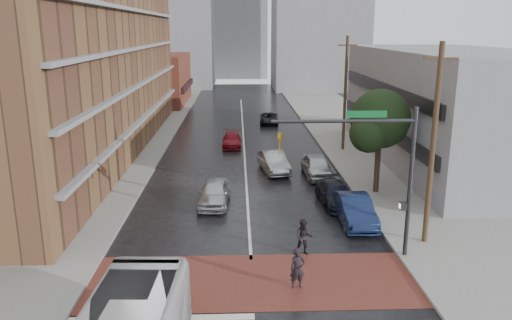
{
  "coord_description": "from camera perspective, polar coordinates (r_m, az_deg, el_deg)",
  "views": [
    {
      "loc": [
        -0.58,
        -18.98,
        10.52
      ],
      "look_at": [
        0.43,
        7.69,
        3.5
      ],
      "focal_mm": 35.0,
      "sensor_mm": 36.0,
      "label": 1
    }
  ],
  "objects": [
    {
      "name": "ground",
      "position": [
        21.71,
        -0.37,
        -14.25
      ],
      "size": [
        160.0,
        160.0,
        0.0
      ],
      "primitive_type": "plane",
      "color": "black",
      "rests_on": "ground"
    },
    {
      "name": "crosswalk",
      "position": [
        22.14,
        -0.42,
        -13.6
      ],
      "size": [
        14.0,
        5.0,
        0.02
      ],
      "primitive_type": "cube",
      "color": "maroon",
      "rests_on": "ground"
    },
    {
      "name": "sidewalk_west",
      "position": [
        46.5,
        -15.69,
        1.2
      ],
      "size": [
        9.0,
        90.0,
        0.15
      ],
      "primitive_type": "cube",
      "color": "gray",
      "rests_on": "ground"
    },
    {
      "name": "sidewalk_east",
      "position": [
        46.79,
        12.86,
        1.46
      ],
      "size": [
        9.0,
        90.0,
        0.15
      ],
      "primitive_type": "cube",
      "color": "gray",
      "rests_on": "ground"
    },
    {
      "name": "storefront_west",
      "position": [
        74.2,
        -11.15,
        9.03
      ],
      "size": [
        8.0,
        16.0,
        7.0
      ],
      "primitive_type": "cube",
      "color": "brown",
      "rests_on": "ground"
    },
    {
      "name": "building_east",
      "position": [
        42.98,
        21.39,
        5.67
      ],
      "size": [
        11.0,
        26.0,
        9.0
      ],
      "primitive_type": "cube",
      "color": "gray",
      "rests_on": "ground"
    },
    {
      "name": "distant_tower_center",
      "position": [
        113.99,
        -1.94,
        15.47
      ],
      "size": [
        12.0,
        10.0,
        24.0
      ],
      "primitive_type": "cube",
      "color": "gray",
      "rests_on": "ground"
    },
    {
      "name": "street_tree",
      "position": [
        32.83,
        14.0,
        4.15
      ],
      "size": [
        4.2,
        4.1,
        6.9
      ],
      "color": "#332319",
      "rests_on": "ground"
    },
    {
      "name": "signal_mast",
      "position": [
        23.16,
        14.03,
        -0.19
      ],
      "size": [
        6.5,
        0.3,
        7.2
      ],
      "color": "#2D2D33",
      "rests_on": "ground"
    },
    {
      "name": "utility_pole_near",
      "position": [
        25.4,
        19.57,
        1.64
      ],
      "size": [
        1.6,
        0.26,
        10.0
      ],
      "color": "#473321",
      "rests_on": "ground"
    },
    {
      "name": "utility_pole_far",
      "position": [
        44.32,
        10.16,
        7.53
      ],
      "size": [
        1.6,
        0.26,
        10.0
      ],
      "color": "#473321",
      "rests_on": "ground"
    },
    {
      "name": "pedestrian_a",
      "position": [
        21.27,
        4.77,
        -12.27
      ],
      "size": [
        0.7,
        0.51,
        1.76
      ],
      "primitive_type": "imported",
      "rotation": [
        0.0,
        0.0,
        0.15
      ],
      "color": "black",
      "rests_on": "ground"
    },
    {
      "name": "pedestrian_b",
      "position": [
        24.2,
        5.5,
        -8.79
      ],
      "size": [
        0.93,
        0.76,
        1.78
      ],
      "primitive_type": "imported",
      "rotation": [
        0.0,
        0.0,
        -0.11
      ],
      "color": "black",
      "rests_on": "ground"
    },
    {
      "name": "car_travel_a",
      "position": [
        30.84,
        -4.79,
        -3.77
      ],
      "size": [
        2.1,
        4.55,
        1.51
      ],
      "primitive_type": "imported",
      "rotation": [
        0.0,
        0.0,
        -0.07
      ],
      "color": "#B6B7BE",
      "rests_on": "ground"
    },
    {
      "name": "car_travel_b",
      "position": [
        37.76,
        2.05,
        -0.25
      ],
      "size": [
        2.37,
        4.84,
        1.53
      ],
      "primitive_type": "imported",
      "rotation": [
        0.0,
        0.0,
        0.17
      ],
      "color": "#9FA3A7",
      "rests_on": "ground"
    },
    {
      "name": "car_travel_c",
      "position": [
        46.05,
        -2.79,
        2.29
      ],
      "size": [
        1.73,
        4.22,
        1.22
      ],
      "primitive_type": "imported",
      "rotation": [
        0.0,
        0.0,
        -0.0
      ],
      "color": "maroon",
      "rests_on": "ground"
    },
    {
      "name": "suv_travel",
      "position": [
        57.27,
        1.5,
        4.77
      ],
      "size": [
        2.28,
        4.54,
        1.23
      ],
      "primitive_type": "imported",
      "rotation": [
        0.0,
        0.0,
        -0.05
      ],
      "color": "black",
      "rests_on": "ground"
    },
    {
      "name": "car_parked_near",
      "position": [
        28.35,
        11.22,
        -5.63
      ],
      "size": [
        1.7,
        4.82,
        1.59
      ],
      "primitive_type": "imported",
      "rotation": [
        0.0,
        0.0,
        0.0
      ],
      "color": "#121D40",
      "rests_on": "ground"
    },
    {
      "name": "car_parked_mid",
      "position": [
        31.19,
        9.09,
        -3.87
      ],
      "size": [
        2.19,
        4.73,
        1.34
      ],
      "primitive_type": "imported",
      "rotation": [
        0.0,
        0.0,
        0.07
      ],
      "color": "black",
      "rests_on": "ground"
    },
    {
      "name": "car_parked_far",
      "position": [
        36.76,
        6.97,
        -0.71
      ],
      "size": [
        2.07,
        4.77,
        1.6
      ],
      "primitive_type": "imported",
      "rotation": [
        0.0,
        0.0,
        0.04
      ],
      "color": "#AFB3B7",
      "rests_on": "ground"
    }
  ]
}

